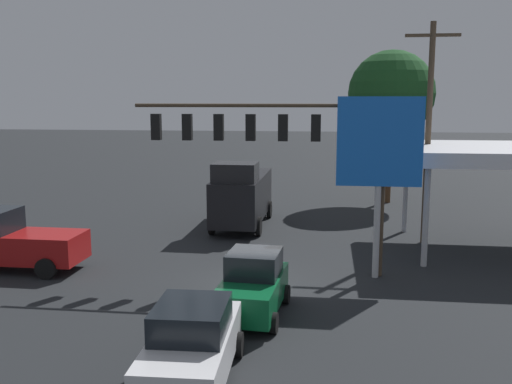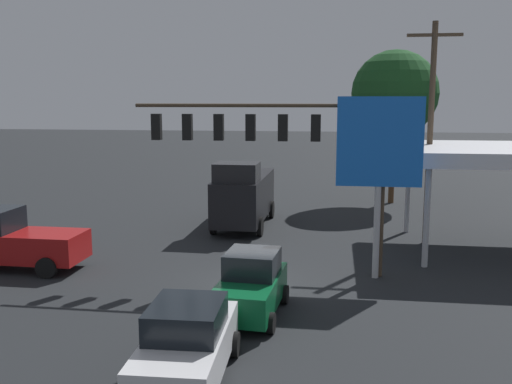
{
  "view_description": "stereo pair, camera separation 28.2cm",
  "coord_description": "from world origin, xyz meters",
  "px_view_note": "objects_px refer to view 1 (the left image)",
  "views": [
    {
      "loc": [
        -2.73,
        19.52,
        6.63
      ],
      "look_at": [
        0.0,
        -2.0,
        3.09
      ],
      "focal_mm": 40.0,
      "sensor_mm": 36.0,
      "label": 1
    },
    {
      "loc": [
        -3.01,
        19.48,
        6.63
      ],
      "look_at": [
        0.0,
        -2.0,
        3.09
      ],
      "focal_mm": 40.0,
      "sensor_mm": 36.0,
      "label": 2
    }
  ],
  "objects_px": {
    "hatchback_crossing": "(253,285)",
    "utility_pole": "(428,129)",
    "price_sign": "(379,148)",
    "sedan_far": "(192,344)",
    "street_tree": "(391,94)",
    "pickup_parked": "(13,242)",
    "traffic_signal_assembly": "(269,137)",
    "delivery_truck": "(242,195)"
  },
  "relations": [
    {
      "from": "hatchback_crossing",
      "to": "utility_pole",
      "type": "bearing_deg",
      "value": 150.03
    },
    {
      "from": "price_sign",
      "to": "sedan_far",
      "type": "distance_m",
      "value": 10.8
    },
    {
      "from": "price_sign",
      "to": "street_tree",
      "type": "xyz_separation_m",
      "value": [
        -2.04,
        -16.11,
        2.1
      ]
    },
    {
      "from": "utility_pole",
      "to": "pickup_parked",
      "type": "xyz_separation_m",
      "value": [
        16.68,
        6.41,
        -4.19
      ]
    },
    {
      "from": "pickup_parked",
      "to": "sedan_far",
      "type": "height_order",
      "value": "pickup_parked"
    },
    {
      "from": "hatchback_crossing",
      "to": "street_tree",
      "type": "height_order",
      "value": "street_tree"
    },
    {
      "from": "price_sign",
      "to": "hatchback_crossing",
      "type": "distance_m",
      "value": 7.13
    },
    {
      "from": "utility_pole",
      "to": "street_tree",
      "type": "height_order",
      "value": "utility_pole"
    },
    {
      "from": "pickup_parked",
      "to": "hatchback_crossing",
      "type": "xyz_separation_m",
      "value": [
        -9.96,
        3.56,
        -0.16
      ]
    },
    {
      "from": "traffic_signal_assembly",
      "to": "sedan_far",
      "type": "distance_m",
      "value": 9.99
    },
    {
      "from": "utility_pole",
      "to": "price_sign",
      "type": "bearing_deg",
      "value": 64.82
    },
    {
      "from": "traffic_signal_assembly",
      "to": "price_sign",
      "type": "distance_m",
      "value": 4.08
    },
    {
      "from": "traffic_signal_assembly",
      "to": "delivery_truck",
      "type": "height_order",
      "value": "traffic_signal_assembly"
    },
    {
      "from": "utility_pole",
      "to": "pickup_parked",
      "type": "height_order",
      "value": "utility_pole"
    },
    {
      "from": "traffic_signal_assembly",
      "to": "pickup_parked",
      "type": "xyz_separation_m",
      "value": [
        9.98,
        1.0,
        -4.11
      ]
    },
    {
      "from": "hatchback_crossing",
      "to": "delivery_truck",
      "type": "xyz_separation_m",
      "value": [
        2.21,
        -12.3,
        0.75
      ]
    },
    {
      "from": "traffic_signal_assembly",
      "to": "street_tree",
      "type": "distance_m",
      "value": 17.1
    },
    {
      "from": "street_tree",
      "to": "price_sign",
      "type": "bearing_deg",
      "value": 82.79
    },
    {
      "from": "street_tree",
      "to": "hatchback_crossing",
      "type": "bearing_deg",
      "value": 73.34
    },
    {
      "from": "utility_pole",
      "to": "sedan_far",
      "type": "xyz_separation_m",
      "value": [
        7.59,
        14.4,
        -4.35
      ]
    },
    {
      "from": "traffic_signal_assembly",
      "to": "pickup_parked",
      "type": "height_order",
      "value": "traffic_signal_assembly"
    },
    {
      "from": "street_tree",
      "to": "pickup_parked",
      "type": "bearing_deg",
      "value": 46.41
    },
    {
      "from": "utility_pole",
      "to": "street_tree",
      "type": "relative_size",
      "value": 1.03
    },
    {
      "from": "pickup_parked",
      "to": "street_tree",
      "type": "distance_m",
      "value": 24.04
    },
    {
      "from": "sedan_far",
      "to": "price_sign",
      "type": "bearing_deg",
      "value": 148.77
    },
    {
      "from": "delivery_truck",
      "to": "utility_pole",
      "type": "bearing_deg",
      "value": 76.23
    },
    {
      "from": "utility_pole",
      "to": "hatchback_crossing",
      "type": "xyz_separation_m",
      "value": [
        6.73,
        9.97,
        -4.35
      ]
    },
    {
      "from": "utility_pole",
      "to": "delivery_truck",
      "type": "relative_size",
      "value": 1.47
    },
    {
      "from": "price_sign",
      "to": "pickup_parked",
      "type": "height_order",
      "value": "price_sign"
    },
    {
      "from": "traffic_signal_assembly",
      "to": "price_sign",
      "type": "relative_size",
      "value": 1.41
    },
    {
      "from": "pickup_parked",
      "to": "hatchback_crossing",
      "type": "bearing_deg",
      "value": 160.9
    },
    {
      "from": "delivery_truck",
      "to": "sedan_far",
      "type": "height_order",
      "value": "delivery_truck"
    },
    {
      "from": "utility_pole",
      "to": "street_tree",
      "type": "bearing_deg",
      "value": -86.69
    },
    {
      "from": "utility_pole",
      "to": "traffic_signal_assembly",
      "type": "bearing_deg",
      "value": 38.88
    },
    {
      "from": "delivery_truck",
      "to": "traffic_signal_assembly",
      "type": "bearing_deg",
      "value": 16.93
    },
    {
      "from": "delivery_truck",
      "to": "street_tree",
      "type": "height_order",
      "value": "street_tree"
    },
    {
      "from": "traffic_signal_assembly",
      "to": "hatchback_crossing",
      "type": "height_order",
      "value": "traffic_signal_assembly"
    },
    {
      "from": "utility_pole",
      "to": "sedan_far",
      "type": "distance_m",
      "value": 16.84
    },
    {
      "from": "hatchback_crossing",
      "to": "traffic_signal_assembly",
      "type": "bearing_deg",
      "value": -176.26
    },
    {
      "from": "price_sign",
      "to": "pickup_parked",
      "type": "distance_m",
      "value": 14.55
    },
    {
      "from": "pickup_parked",
      "to": "delivery_truck",
      "type": "relative_size",
      "value": 0.76
    },
    {
      "from": "price_sign",
      "to": "pickup_parked",
      "type": "bearing_deg",
      "value": 3.18
    }
  ]
}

